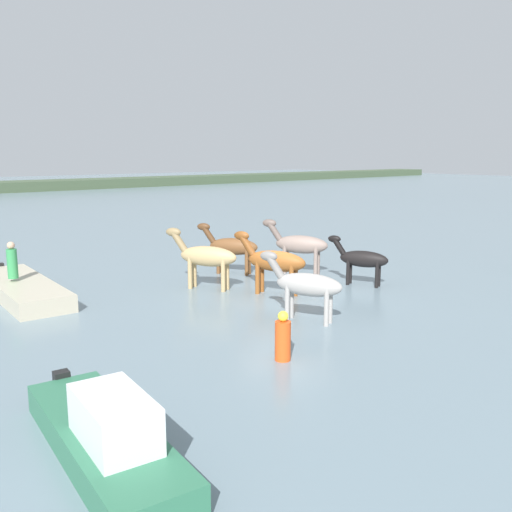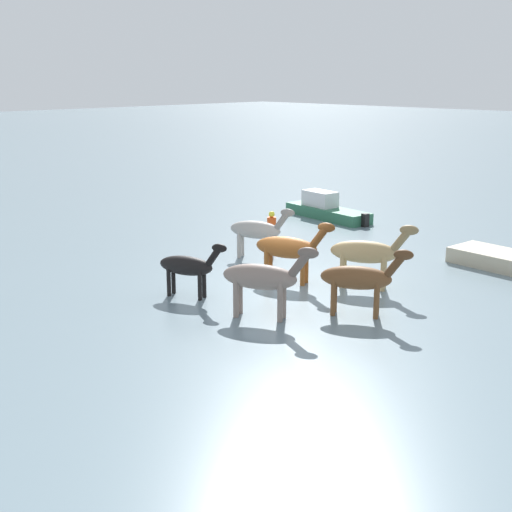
{
  "view_description": "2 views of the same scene",
  "coord_description": "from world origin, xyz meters",
  "px_view_note": "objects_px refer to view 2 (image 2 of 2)",
  "views": [
    {
      "loc": [
        -12.39,
        -13.03,
        4.57
      ],
      "look_at": [
        -0.36,
        0.9,
        1.19
      ],
      "focal_mm": 39.24,
      "sensor_mm": 36.0,
      "label": 1
    },
    {
      "loc": [
        15.49,
        14.6,
        6.41
      ],
      "look_at": [
        0.44,
        -0.64,
        0.84
      ],
      "focal_mm": 49.5,
      "sensor_mm": 36.0,
      "label": 2
    }
  ],
  "objects_px": {
    "horse_dark_mare": "(367,252)",
    "boat_dinghy_port": "(326,211)",
    "horse_rear_stallion": "(188,266)",
    "buoy_channel_marker": "(272,227)",
    "horse_gray_outer": "(263,277)",
    "horse_lead": "(359,278)",
    "horse_dun_straggler": "(258,230)",
    "horse_chestnut_trailing": "(289,248)"
  },
  "relations": [
    {
      "from": "horse_dun_straggler",
      "to": "horse_gray_outer",
      "type": "bearing_deg",
      "value": -66.93
    },
    {
      "from": "horse_gray_outer",
      "to": "horse_dun_straggler",
      "type": "xyz_separation_m",
      "value": [
        -4.32,
        -4.56,
        -0.09
      ]
    },
    {
      "from": "horse_chestnut_trailing",
      "to": "horse_gray_outer",
      "type": "xyz_separation_m",
      "value": [
        2.95,
        1.78,
        0.02
      ]
    },
    {
      "from": "horse_gray_outer",
      "to": "horse_dark_mare",
      "type": "xyz_separation_m",
      "value": [
        -4.18,
        0.31,
        -0.0
      ]
    },
    {
      "from": "horse_dark_mare",
      "to": "boat_dinghy_port",
      "type": "xyz_separation_m",
      "value": [
        -7.51,
        -7.84,
        -0.82
      ]
    },
    {
      "from": "horse_rear_stallion",
      "to": "horse_dark_mare",
      "type": "height_order",
      "value": "horse_dark_mare"
    },
    {
      "from": "boat_dinghy_port",
      "to": "horse_chestnut_trailing",
      "type": "bearing_deg",
      "value": 130.34
    },
    {
      "from": "horse_dark_mare",
      "to": "horse_dun_straggler",
      "type": "bearing_deg",
      "value": 149.8
    },
    {
      "from": "horse_dark_mare",
      "to": "horse_rear_stallion",
      "type": "bearing_deg",
      "value": -153.83
    },
    {
      "from": "horse_rear_stallion",
      "to": "horse_lead",
      "type": "height_order",
      "value": "horse_lead"
    },
    {
      "from": "boat_dinghy_port",
      "to": "buoy_channel_marker",
      "type": "bearing_deg",
      "value": 111.29
    },
    {
      "from": "horse_dun_straggler",
      "to": "boat_dinghy_port",
      "type": "relative_size",
      "value": 0.5
    },
    {
      "from": "horse_chestnut_trailing",
      "to": "boat_dinghy_port",
      "type": "distance_m",
      "value": 10.49
    },
    {
      "from": "horse_rear_stallion",
      "to": "boat_dinghy_port",
      "type": "relative_size",
      "value": 0.45
    },
    {
      "from": "horse_rear_stallion",
      "to": "buoy_channel_marker",
      "type": "xyz_separation_m",
      "value": [
        -7.07,
        -3.46,
        -0.43
      ]
    },
    {
      "from": "buoy_channel_marker",
      "to": "horse_chestnut_trailing",
      "type": "bearing_deg",
      "value": 49.38
    },
    {
      "from": "horse_chestnut_trailing",
      "to": "boat_dinghy_port",
      "type": "relative_size",
      "value": 0.54
    },
    {
      "from": "horse_lead",
      "to": "boat_dinghy_port",
      "type": "xyz_separation_m",
      "value": [
        -9.72,
        -9.22,
        -0.75
      ]
    },
    {
      "from": "horse_chestnut_trailing",
      "to": "horse_dun_straggler",
      "type": "xyz_separation_m",
      "value": [
        -1.36,
        -2.78,
        -0.08
      ]
    },
    {
      "from": "boat_dinghy_port",
      "to": "horse_dark_mare",
      "type": "bearing_deg",
      "value": 143.22
    },
    {
      "from": "horse_gray_outer",
      "to": "boat_dinghy_port",
      "type": "xyz_separation_m",
      "value": [
        -11.69,
        -7.53,
        -0.82
      ]
    },
    {
      "from": "horse_rear_stallion",
      "to": "horse_gray_outer",
      "type": "distance_m",
      "value": 2.85
    },
    {
      "from": "horse_rear_stallion",
      "to": "horse_dark_mare",
      "type": "xyz_separation_m",
      "value": [
        -4.43,
        3.14,
        0.19
      ]
    },
    {
      "from": "horse_chestnut_trailing",
      "to": "horse_lead",
      "type": "relative_size",
      "value": 1.12
    },
    {
      "from": "horse_lead",
      "to": "boat_dinghy_port",
      "type": "height_order",
      "value": "horse_lead"
    },
    {
      "from": "horse_chestnut_trailing",
      "to": "horse_dark_mare",
      "type": "bearing_deg",
      "value": 8.86
    },
    {
      "from": "horse_dun_straggler",
      "to": "boat_dinghy_port",
      "type": "distance_m",
      "value": 7.98
    },
    {
      "from": "horse_gray_outer",
      "to": "horse_lead",
      "type": "relative_size",
      "value": 1.1
    },
    {
      "from": "horse_gray_outer",
      "to": "horse_dark_mare",
      "type": "distance_m",
      "value": 4.19
    },
    {
      "from": "horse_gray_outer",
      "to": "horse_lead",
      "type": "distance_m",
      "value": 2.6
    },
    {
      "from": "horse_chestnut_trailing",
      "to": "horse_rear_stallion",
      "type": "distance_m",
      "value": 3.38
    },
    {
      "from": "horse_chestnut_trailing",
      "to": "horse_dun_straggler",
      "type": "relative_size",
      "value": 1.08
    },
    {
      "from": "horse_chestnut_trailing",
      "to": "boat_dinghy_port",
      "type": "bearing_deg",
      "value": 101.85
    },
    {
      "from": "horse_dun_straggler",
      "to": "horse_chestnut_trailing",
      "type": "bearing_deg",
      "value": -49.67
    },
    {
      "from": "horse_dark_mare",
      "to": "boat_dinghy_port",
      "type": "bearing_deg",
      "value": 107.66
    },
    {
      "from": "boat_dinghy_port",
      "to": "buoy_channel_marker",
      "type": "height_order",
      "value": "boat_dinghy_port"
    },
    {
      "from": "horse_chestnut_trailing",
      "to": "horse_rear_stallion",
      "type": "relative_size",
      "value": 1.19
    },
    {
      "from": "buoy_channel_marker",
      "to": "horse_gray_outer",
      "type": "bearing_deg",
      "value": 42.69
    },
    {
      "from": "horse_dark_mare",
      "to": "horse_lead",
      "type": "xyz_separation_m",
      "value": [
        2.2,
        1.38,
        -0.07
      ]
    },
    {
      "from": "horse_gray_outer",
      "to": "boat_dinghy_port",
      "type": "distance_m",
      "value": 13.93
    },
    {
      "from": "horse_dun_straggler",
      "to": "horse_lead",
      "type": "bearing_deg",
      "value": -44.05
    },
    {
      "from": "horse_dun_straggler",
      "to": "buoy_channel_marker",
      "type": "xyz_separation_m",
      "value": [
        -2.5,
        -1.73,
        -0.53
      ]
    }
  ]
}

